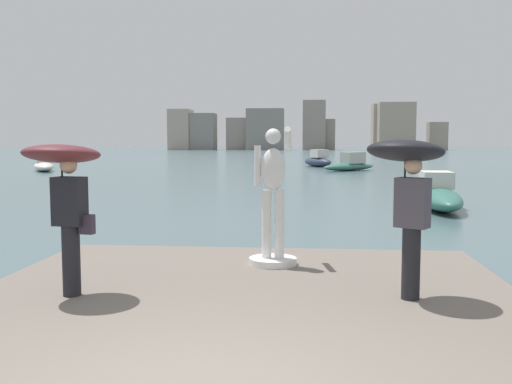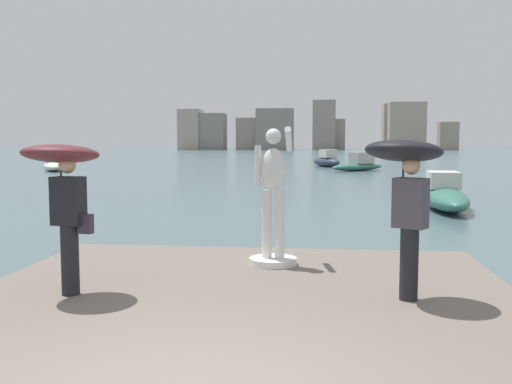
{
  "view_description": "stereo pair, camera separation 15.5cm",
  "coord_description": "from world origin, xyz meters",
  "px_view_note": "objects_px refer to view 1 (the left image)",
  "views": [
    {
      "loc": [
        0.77,
        -3.93,
        2.32
      ],
      "look_at": [
        0.0,
        4.6,
        1.55
      ],
      "focal_mm": 39.93,
      "sensor_mm": 36.0,
      "label": 1
    },
    {
      "loc": [
        0.93,
        -3.92,
        2.32
      ],
      "look_at": [
        0.0,
        4.6,
        1.55
      ],
      "focal_mm": 39.93,
      "sensor_mm": 36.0,
      "label": 2
    }
  ],
  "objects_px": {
    "onlooker_right": "(408,175)",
    "boat_near": "(438,195)",
    "boat_mid": "(350,164)",
    "boat_rightward": "(318,160)",
    "statue_white_figure": "(273,206)",
    "onlooker_left": "(65,178)",
    "boat_leftward": "(44,164)"
  },
  "relations": [
    {
      "from": "boat_rightward",
      "to": "onlooker_left",
      "type": "bearing_deg",
      "value": -94.97
    },
    {
      "from": "statue_white_figure",
      "to": "boat_rightward",
      "type": "xyz_separation_m",
      "value": [
        1.48,
        43.27,
        -0.73
      ]
    },
    {
      "from": "onlooker_right",
      "to": "boat_mid",
      "type": "xyz_separation_m",
      "value": [
        2.16,
        38.28,
        -1.41
      ]
    },
    {
      "from": "boat_mid",
      "to": "boat_rightward",
      "type": "xyz_separation_m",
      "value": [
        -2.41,
        6.74,
        0.08
      ]
    },
    {
      "from": "boat_near",
      "to": "boat_mid",
      "type": "xyz_separation_m",
      "value": [
        -1.12,
        25.26,
        0.05
      ]
    },
    {
      "from": "statue_white_figure",
      "to": "boat_near",
      "type": "xyz_separation_m",
      "value": [
        5.01,
        11.27,
        -0.86
      ]
    },
    {
      "from": "statue_white_figure",
      "to": "boat_near",
      "type": "height_order",
      "value": "statue_white_figure"
    },
    {
      "from": "onlooker_right",
      "to": "boat_rightward",
      "type": "relative_size",
      "value": 0.43
    },
    {
      "from": "onlooker_left",
      "to": "boat_leftward",
      "type": "xyz_separation_m",
      "value": [
        -17.46,
        35.75,
        -1.35
      ]
    },
    {
      "from": "onlooker_right",
      "to": "boat_mid",
      "type": "relative_size",
      "value": 0.4
    },
    {
      "from": "onlooker_right",
      "to": "boat_leftward",
      "type": "xyz_separation_m",
      "value": [
        -21.64,
        35.51,
        -1.4
      ]
    },
    {
      "from": "boat_mid",
      "to": "boat_leftward",
      "type": "height_order",
      "value": "boat_leftward"
    },
    {
      "from": "statue_white_figure",
      "to": "boat_rightward",
      "type": "height_order",
      "value": "statue_white_figure"
    },
    {
      "from": "boat_near",
      "to": "boat_rightward",
      "type": "height_order",
      "value": "boat_rightward"
    },
    {
      "from": "boat_near",
      "to": "boat_leftward",
      "type": "bearing_deg",
      "value": 137.92
    },
    {
      "from": "statue_white_figure",
      "to": "onlooker_left",
      "type": "xyz_separation_m",
      "value": [
        -2.45,
        -1.99,
        0.55
      ]
    },
    {
      "from": "boat_mid",
      "to": "statue_white_figure",
      "type": "bearing_deg",
      "value": -96.08
    },
    {
      "from": "statue_white_figure",
      "to": "boat_leftward",
      "type": "height_order",
      "value": "statue_white_figure"
    },
    {
      "from": "statue_white_figure",
      "to": "boat_near",
      "type": "relative_size",
      "value": 0.39
    },
    {
      "from": "onlooker_left",
      "to": "boat_mid",
      "type": "bearing_deg",
      "value": 80.65
    },
    {
      "from": "onlooker_left",
      "to": "boat_near",
      "type": "distance_m",
      "value": 15.28
    },
    {
      "from": "onlooker_right",
      "to": "boat_leftward",
      "type": "bearing_deg",
      "value": 121.36
    },
    {
      "from": "onlooker_left",
      "to": "boat_mid",
      "type": "height_order",
      "value": "onlooker_left"
    },
    {
      "from": "onlooker_right",
      "to": "boat_near",
      "type": "relative_size",
      "value": 0.36
    },
    {
      "from": "onlooker_left",
      "to": "boat_leftward",
      "type": "distance_m",
      "value": 39.81
    },
    {
      "from": "onlooker_right",
      "to": "boat_near",
      "type": "height_order",
      "value": "onlooker_right"
    },
    {
      "from": "boat_near",
      "to": "boat_leftward",
      "type": "relative_size",
      "value": 1.07
    },
    {
      "from": "boat_near",
      "to": "boat_mid",
      "type": "relative_size",
      "value": 1.1
    },
    {
      "from": "onlooker_left",
      "to": "boat_near",
      "type": "height_order",
      "value": "onlooker_left"
    },
    {
      "from": "boat_near",
      "to": "boat_mid",
      "type": "height_order",
      "value": "boat_mid"
    },
    {
      "from": "boat_mid",
      "to": "boat_rightward",
      "type": "relative_size",
      "value": 1.07
    },
    {
      "from": "onlooker_left",
      "to": "boat_rightward",
      "type": "relative_size",
      "value": 0.41
    }
  ]
}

